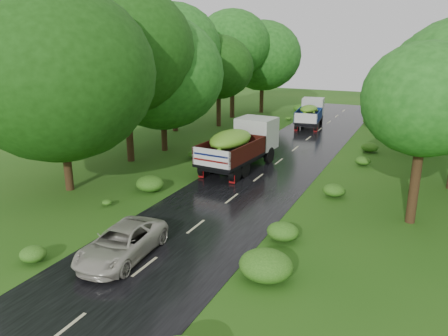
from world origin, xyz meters
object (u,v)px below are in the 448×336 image
Objects in this scene: truck_near at (242,143)px; utility_pole at (400,94)px; truck_far at (310,112)px; car at (122,243)px.

utility_pole is (8.39, 15.02, 1.94)m from truck_near.
truck_near reaches higher than truck_far.
utility_pole is at bearing -11.90° from truck_far.
car is at bearing -96.64° from truck_far.
truck_far is at bearing 85.37° from car.
car is at bearing -91.32° from utility_pole.
truck_far is 0.87× the size of utility_pole.
truck_near is 1.65× the size of car.
truck_far reaches higher than car.
car is (0.57, -13.34, -1.06)m from truck_near.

